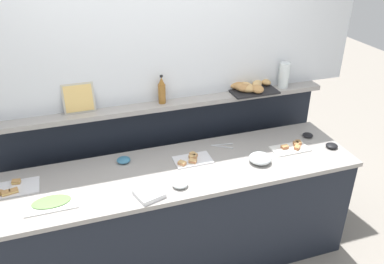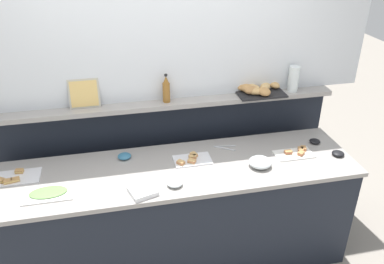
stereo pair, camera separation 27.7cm
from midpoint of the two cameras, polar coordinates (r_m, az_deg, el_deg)
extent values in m
plane|color=gray|center=(4.01, -1.63, -11.60)|extent=(12.00, 12.00, 0.00)
cube|color=black|center=(3.27, 0.28, -12.26)|extent=(2.72, 0.69, 0.89)
cube|color=gray|center=(2.99, 0.30, -5.55)|extent=(2.76, 0.73, 0.03)
cube|color=black|center=(3.60, -1.60, -4.70)|extent=(2.90, 0.08, 1.22)
cube|color=gray|center=(3.26, -1.58, 4.16)|extent=(2.90, 0.22, 0.04)
cube|color=silver|center=(3.11, -2.01, 16.37)|extent=(3.50, 0.08, 1.34)
cube|color=white|center=(3.28, 16.76, -3.13)|extent=(0.30, 0.16, 0.01)
cube|color=#AD7A47|center=(3.28, 17.73, -3.11)|extent=(0.07, 0.07, 0.01)
cube|color=#B24738|center=(3.28, 17.75, -2.99)|extent=(0.07, 0.07, 0.01)
cube|color=#AD7A47|center=(3.27, 17.77, -2.88)|extent=(0.07, 0.07, 0.01)
cube|color=#AD7A47|center=(3.33, 17.63, -2.59)|extent=(0.06, 0.07, 0.01)
cube|color=#B24738|center=(3.33, 17.65, -2.47)|extent=(0.06, 0.07, 0.01)
cube|color=#AD7A47|center=(3.32, 17.67, -2.36)|extent=(0.06, 0.07, 0.01)
cube|color=#AD7A47|center=(3.35, 17.99, -2.43)|extent=(0.05, 0.06, 0.01)
cube|color=#B24738|center=(3.35, 18.01, -2.31)|extent=(0.05, 0.06, 0.01)
cube|color=#AD7A47|center=(3.34, 18.03, -2.19)|extent=(0.05, 0.06, 0.01)
cube|color=#AD7A47|center=(3.27, 15.98, -2.94)|extent=(0.06, 0.04, 0.01)
cube|color=#B24738|center=(3.26, 16.00, -2.82)|extent=(0.06, 0.04, 0.01)
cube|color=#AD7A47|center=(3.26, 16.02, -2.70)|extent=(0.06, 0.04, 0.01)
cube|color=silver|center=(3.08, 2.64, -4.09)|extent=(0.29, 0.18, 0.01)
cube|color=tan|center=(3.11, 2.81, -3.46)|extent=(0.06, 0.07, 0.01)
cube|color=#D1664C|center=(3.11, 2.81, -3.33)|extent=(0.06, 0.07, 0.01)
cube|color=tan|center=(3.10, 2.82, -3.21)|extent=(0.06, 0.07, 0.01)
cube|color=tan|center=(3.03, 2.60, -4.39)|extent=(0.07, 0.07, 0.01)
cube|color=#D1664C|center=(3.03, 2.60, -4.26)|extent=(0.07, 0.07, 0.01)
cube|color=tan|center=(3.02, 2.60, -4.13)|extent=(0.07, 0.07, 0.01)
cube|color=tan|center=(3.08, 2.65, -3.80)|extent=(0.06, 0.04, 0.01)
cube|color=#D1664C|center=(3.08, 2.66, -3.67)|extent=(0.06, 0.04, 0.01)
cube|color=tan|center=(3.07, 2.66, -3.55)|extent=(0.06, 0.04, 0.01)
cube|color=tan|center=(3.01, 1.02, -4.60)|extent=(0.07, 0.07, 0.01)
cube|color=#D1664C|center=(3.01, 1.02, -4.47)|extent=(0.07, 0.07, 0.01)
cube|color=tan|center=(3.00, 1.02, -4.35)|extent=(0.07, 0.07, 0.01)
cube|color=silver|center=(3.09, -21.33, -6.14)|extent=(0.31, 0.20, 0.01)
cube|color=#B7844C|center=(3.04, -21.64, -6.57)|extent=(0.06, 0.05, 0.01)
cube|color=#E5C666|center=(3.03, -21.67, -6.45)|extent=(0.06, 0.05, 0.01)
cube|color=#B7844C|center=(3.03, -21.70, -6.33)|extent=(0.06, 0.05, 0.01)
cube|color=#B7844C|center=(3.07, -23.44, -6.59)|extent=(0.07, 0.06, 0.01)
cube|color=#E5C666|center=(3.06, -23.47, -6.46)|extent=(0.07, 0.06, 0.01)
cube|color=#B7844C|center=(3.06, -23.49, -6.34)|extent=(0.07, 0.06, 0.01)
cube|color=#B7844C|center=(3.04, -22.56, -6.75)|extent=(0.06, 0.05, 0.01)
cube|color=#E5C666|center=(3.04, -22.59, -6.62)|extent=(0.06, 0.05, 0.01)
cube|color=#B7844C|center=(3.03, -22.62, -6.50)|extent=(0.06, 0.05, 0.01)
cube|color=#B7844C|center=(3.12, -21.24, -5.45)|extent=(0.06, 0.05, 0.01)
cube|color=#E5C666|center=(3.12, -21.27, -5.33)|extent=(0.06, 0.05, 0.01)
cube|color=#B7844C|center=(3.12, -21.29, -5.20)|extent=(0.06, 0.05, 0.01)
cube|color=white|center=(2.85, -17.32, -8.51)|extent=(0.34, 0.21, 0.01)
ellipsoid|color=#66994C|center=(2.84, -17.36, -8.33)|extent=(0.25, 0.14, 0.01)
ellipsoid|color=silver|center=(2.79, 0.37, -7.40)|extent=(0.11, 0.11, 0.04)
ellipsoid|color=#F28C4C|center=(2.80, 0.37, -7.53)|extent=(0.09, 0.09, 0.03)
ellipsoid|color=silver|center=(3.06, 12.35, -4.33)|extent=(0.17, 0.17, 0.07)
ellipsoid|color=#F28C4C|center=(3.07, 12.32, -4.53)|extent=(0.14, 0.14, 0.04)
ellipsoid|color=black|center=(3.50, 19.42, -1.32)|extent=(0.09, 0.09, 0.03)
ellipsoid|color=black|center=(3.39, 22.47, -2.93)|extent=(0.10, 0.10, 0.03)
ellipsoid|color=teal|center=(3.12, -7.19, -3.53)|extent=(0.10, 0.10, 0.04)
cylinder|color=#B7BABF|center=(3.28, 7.19, -2.08)|extent=(0.18, 0.04, 0.01)
cylinder|color=#B7BABF|center=(3.24, 7.16, -2.42)|extent=(0.16, 0.11, 0.01)
sphere|color=#B7BABF|center=(3.26, 5.63, -2.14)|extent=(0.01, 0.01, 0.01)
cube|color=white|center=(2.73, -4.21, -8.50)|extent=(0.21, 0.21, 0.03)
cylinder|color=#8E5B23|center=(3.20, -1.23, 5.63)|extent=(0.06, 0.06, 0.16)
cone|color=#8E5B23|center=(3.16, -1.25, 7.47)|extent=(0.05, 0.05, 0.06)
cylinder|color=black|center=(3.14, -1.25, 8.13)|extent=(0.02, 0.02, 0.02)
cube|color=black|center=(3.45, 12.05, 5.47)|extent=(0.40, 0.26, 0.02)
ellipsoid|color=tan|center=(3.43, 11.12, 6.14)|extent=(0.15, 0.16, 0.06)
ellipsoid|color=#B7844C|center=(3.37, 12.67, 5.62)|extent=(0.14, 0.15, 0.07)
ellipsoid|color=#B7844C|center=(3.44, 9.79, 6.29)|extent=(0.12, 0.09, 0.06)
ellipsoid|color=tan|center=(3.56, 13.87, 6.57)|extent=(0.12, 0.15, 0.06)
ellipsoid|color=tan|center=(3.38, 11.30, 5.74)|extent=(0.18, 0.15, 0.06)
ellipsoid|color=tan|center=(3.49, 12.75, 6.32)|extent=(0.16, 0.17, 0.06)
ellipsoid|color=#B7844C|center=(3.41, 10.26, 6.13)|extent=(0.14, 0.16, 0.07)
ellipsoid|color=#AD7A47|center=(3.39, 10.89, 5.88)|extent=(0.14, 0.12, 0.07)
cube|color=#B2AD9E|center=(3.17, -12.84, 5.35)|extent=(0.24, 0.06, 0.23)
cube|color=#E0B766|center=(3.16, -12.84, 5.32)|extent=(0.21, 0.05, 0.20)
cylinder|color=silver|center=(3.54, 16.59, 7.28)|extent=(0.09, 0.09, 0.22)
camera|label=1|loc=(0.14, -87.34, 1.44)|focal=37.15mm
camera|label=2|loc=(0.14, 92.66, -1.44)|focal=37.15mm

